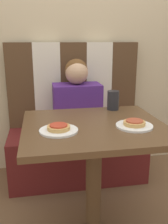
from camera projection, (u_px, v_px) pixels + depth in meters
wall_back at (71, 33)px, 2.28m from camera, size 7.00×0.05×2.60m
booth_seat at (77, 154)px, 2.29m from camera, size 1.20×0.49×0.45m
booth_backrest at (73, 85)px, 2.33m from camera, size 1.20×0.07×0.77m
dining_table at (94, 141)px, 1.52m from camera, size 0.85×0.75×0.75m
person at (77, 99)px, 2.15m from camera, size 0.41×0.25×0.63m
plate_left at (59, 130)px, 1.37m from camera, size 0.21×0.21×0.01m
plate_right at (134, 126)px, 1.45m from camera, size 0.21×0.21×0.01m
pizza_left at (59, 127)px, 1.37m from camera, size 0.13×0.13×0.03m
pizza_right at (134, 123)px, 1.44m from camera, size 0.13×0.13×0.03m
drinking_cup at (113, 100)px, 1.79m from camera, size 0.08×0.08×0.14m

